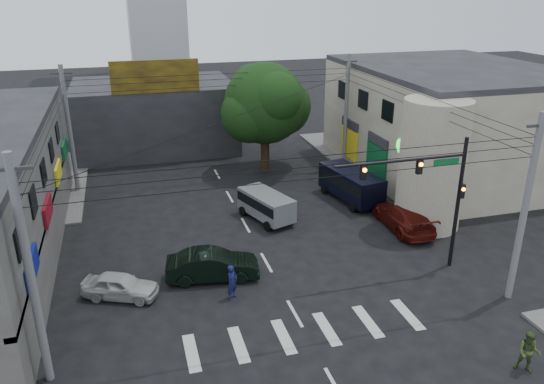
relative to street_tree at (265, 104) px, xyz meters
name	(u,v)px	position (x,y,z in m)	size (l,w,h in m)	color
ground	(277,281)	(-4.00, -17.00, -5.47)	(160.00, 160.00, 0.00)	black
sidewalk_far_right	(411,151)	(14.00, 1.00, -5.40)	(16.00, 16.00, 0.15)	#514F4C
building_right	(448,122)	(14.00, -4.00, -1.47)	(14.00, 18.00, 8.00)	gray
corner_column	(432,165)	(7.00, -13.00, -1.47)	(4.00, 4.00, 8.00)	gray
building_far	(155,115)	(-8.00, 9.00, -2.47)	(14.00, 10.00, 6.00)	#232326
billboard	(155,76)	(-8.00, 4.10, 1.83)	(7.00, 0.30, 2.60)	olive
street_tree	(265,104)	(0.00, 0.00, 0.00)	(6.40, 6.40, 8.70)	black
traffic_gantry	(432,185)	(3.82, -18.00, -0.64)	(7.10, 0.35, 7.20)	black
utility_pole_near_left	(30,275)	(-14.50, -21.50, -0.87)	(0.32, 0.32, 9.20)	#59595B
utility_pole_near_right	(524,211)	(6.50, -21.50, -0.87)	(0.32, 0.32, 9.20)	#59595B
utility_pole_far_left	(70,131)	(-14.50, -1.00, -0.87)	(0.32, 0.32, 9.20)	#59595B
utility_pole_far_right	(346,112)	(6.50, -1.00, -0.87)	(0.32, 0.32, 9.20)	#59595B
dark_sedan	(213,265)	(-7.10, -15.85, -4.69)	(4.93, 2.33, 1.56)	black
white_compact	(120,286)	(-11.72, -16.35, -4.85)	(3.96, 2.84, 1.25)	#B7B7B2
maroon_sedan	(403,217)	(5.36, -13.08, -4.69)	(2.36, 5.47, 1.57)	#4E100B
silver_minivan	(266,207)	(-2.52, -9.55, -4.57)	(3.05, 4.54, 1.81)	gray
navy_van	(351,186)	(4.08, -7.94, -4.39)	(2.96, 5.68, 2.16)	black
traffic_officer	(232,282)	(-6.50, -17.93, -4.59)	(0.76, 0.75, 1.77)	#141747
pedestrian_olive	(529,352)	(3.55, -26.20, -4.58)	(1.09, 1.09, 1.79)	#394B22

